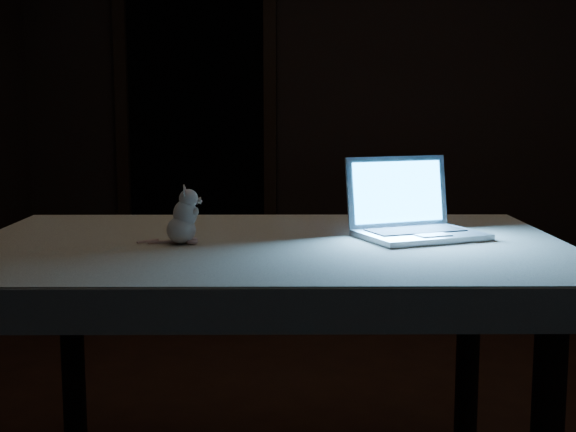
# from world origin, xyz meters

# --- Properties ---
(back_wall) EXTENTS (4.50, 0.04, 2.60)m
(back_wall) POSITION_xyz_m (0.00, 2.50, 1.30)
(back_wall) COLOR black
(back_wall) RESTS_ON ground
(doorway) EXTENTS (1.06, 0.36, 2.13)m
(doorway) POSITION_xyz_m (-1.10, 2.50, 1.06)
(doorway) COLOR black
(doorway) RESTS_ON back_wall
(table) EXTENTS (1.49, 1.05, 0.75)m
(table) POSITION_xyz_m (-0.23, -0.58, 0.37)
(table) COLOR black
(table) RESTS_ON floor
(tablecloth) EXTENTS (1.72, 1.39, 0.09)m
(tablecloth) POSITION_xyz_m (-0.21, -0.58, 0.71)
(tablecloth) COLOR beige
(tablecloth) RESTS_ON table
(laptop) EXTENTS (0.39, 0.38, 0.21)m
(laptop) POSITION_xyz_m (0.16, -0.49, 0.86)
(laptop) COLOR #B5B4B9
(laptop) RESTS_ON tablecloth
(plush_mouse) EXTENTS (0.13, 0.13, 0.14)m
(plush_mouse) POSITION_xyz_m (-0.43, -0.64, 0.83)
(plush_mouse) COLOR white
(plush_mouse) RESTS_ON tablecloth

